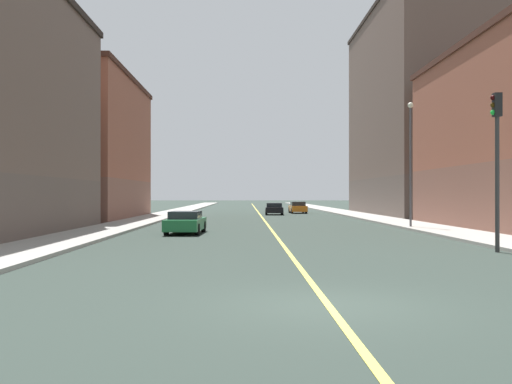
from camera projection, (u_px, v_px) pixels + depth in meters
ground_plane at (328, 305)px, 11.45m from camera, size 400.00×400.00×0.00m
sidewalk_left at (356, 215)px, 60.64m from camera, size 3.39×168.00×0.15m
sidewalk_right at (164, 215)px, 60.25m from camera, size 3.39×168.00×0.15m
lane_center_stripe at (261, 215)px, 60.45m from camera, size 0.16×154.00×0.01m
building_left_mid at (424, 112)px, 61.45m from camera, size 11.71×26.00×21.81m
building_right_midblock at (70, 148)px, 52.10m from camera, size 11.71×19.75×12.75m
traffic_light_left_near at (497, 149)px, 21.94m from camera, size 0.40×0.32×6.05m
street_lamp_left_near at (411, 152)px, 36.89m from camera, size 0.36×0.36×7.93m
car_black at (274, 209)px, 62.27m from camera, size 2.02×4.02×1.27m
car_green at (186, 222)px, 32.34m from camera, size 2.05×4.61×1.26m
car_orange at (298, 207)px, 67.19m from camera, size 1.91×4.46×1.36m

